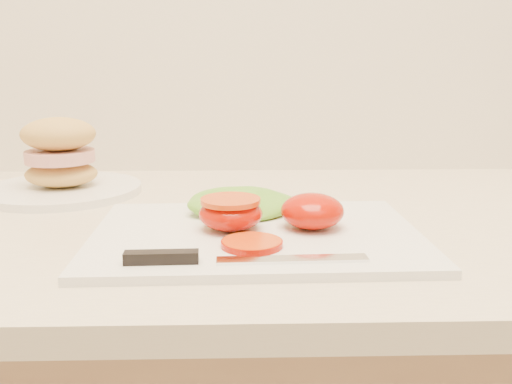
{
  "coord_description": "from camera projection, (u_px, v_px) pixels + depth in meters",
  "views": [
    {
      "loc": [
        -0.46,
        0.93,
        1.14
      ],
      "look_at": [
        -0.45,
        1.58,
        0.99
      ],
      "focal_mm": 40.0,
      "sensor_mm": 36.0,
      "label": 1
    }
  ],
  "objects": [
    {
      "name": "tomato_half_cut",
      "position": [
        231.0,
        212.0,
        0.67
      ],
      "size": [
        0.08,
        0.08,
        0.04
      ],
      "color": "#B21900",
      "rests_on": "cutting_board"
    },
    {
      "name": "sandwich_plate",
      "position": [
        61.0,
        167.0,
        0.89
      ],
      "size": [
        0.24,
        0.24,
        0.12
      ],
      "rotation": [
        0.0,
        0.0,
        0.19
      ],
      "color": "white",
      "rests_on": "counter"
    },
    {
      "name": "knife",
      "position": [
        213.0,
        258.0,
        0.57
      ],
      "size": [
        0.24,
        0.03,
        0.01
      ],
      "rotation": [
        0.0,
        0.0,
        0.04
      ],
      "color": "silver",
      "rests_on": "cutting_board"
    },
    {
      "name": "lettuce_leaf_0",
      "position": [
        241.0,
        204.0,
        0.75
      ],
      "size": [
        0.15,
        0.11,
        0.03
      ],
      "primitive_type": "ellipsoid",
      "rotation": [
        0.0,
        0.0,
        0.14
      ],
      "color": "#73B530",
      "rests_on": "cutting_board"
    },
    {
      "name": "tomato_half_dome",
      "position": [
        312.0,
        211.0,
        0.68
      ],
      "size": [
        0.08,
        0.08,
        0.04
      ],
      "primitive_type": "ellipsoid",
      "color": "#B21900",
      "rests_on": "cutting_board"
    },
    {
      "name": "cutting_board",
      "position": [
        256.0,
        235.0,
        0.67
      ],
      "size": [
        0.39,
        0.28,
        0.01
      ],
      "primitive_type": "cube",
      "rotation": [
        0.0,
        0.0,
        0.02
      ],
      "color": "white",
      "rests_on": "counter"
    },
    {
      "name": "tomato_slice_0",
      "position": [
        252.0,
        243.0,
        0.62
      ],
      "size": [
        0.06,
        0.06,
        0.01
      ],
      "primitive_type": "cylinder",
      "color": "#D9480C",
      "rests_on": "cutting_board"
    }
  ]
}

